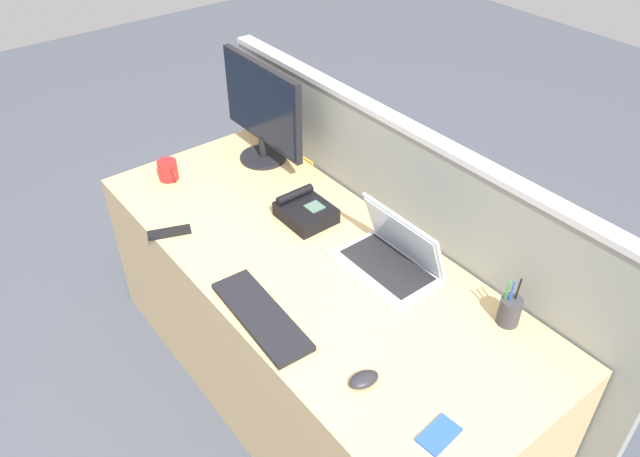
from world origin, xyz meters
The scene contains 12 objects.
ground_plane centered at (0.00, 0.00, 0.00)m, with size 10.00×10.00×0.00m, color #424751.
desk centered at (0.00, 0.00, 0.38)m, with size 2.03×0.83×0.75m, color tan.
cubicle_divider centered at (0.00, 0.45, 0.59)m, with size 2.26×0.07×1.18m.
desktop_monitor centered at (-0.72, 0.28, 1.01)m, with size 0.56×0.22×0.47m.
laptop centered at (0.23, 0.21, 0.81)m, with size 0.38×0.25×0.23m.
desk_phone centered at (-0.22, 0.14, 0.79)m, with size 0.22×0.19×0.10m.
keyboard_main centered at (0.15, -0.32, 0.76)m, with size 0.46×0.14×0.02m, color black.
computer_mouse_right_hand centered at (0.57, -0.22, 0.77)m, with size 0.06×0.10×0.03m, color #232328.
pen_cup centered at (0.67, 0.32, 0.80)m, with size 0.07×0.07×0.19m.
cell_phone_blue_case centered at (0.84, -0.18, 0.75)m, with size 0.08×0.13×0.01m, color blue.
tv_remote centered at (-0.46, -0.35, 0.76)m, with size 0.04×0.17×0.02m, color black.
coffee_mug centered at (-0.83, -0.16, 0.80)m, with size 0.13×0.09×0.09m.
Camera 1 is at (1.44, -1.07, 2.27)m, focal length 34.61 mm.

